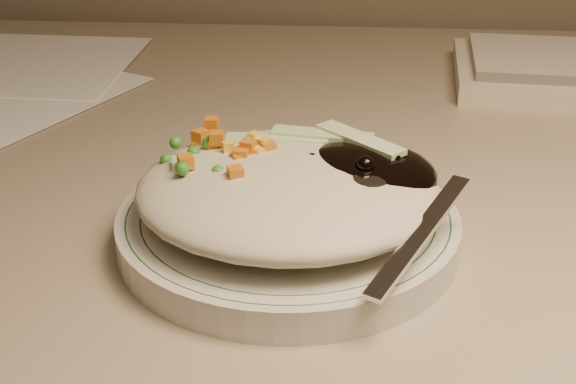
{
  "coord_description": "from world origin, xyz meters",
  "views": [
    {
      "loc": [
        -0.02,
        0.74,
        1.01
      ],
      "look_at": [
        -0.06,
        1.2,
        0.78
      ],
      "focal_mm": 50.0,
      "sensor_mm": 36.0,
      "label": 1
    }
  ],
  "objects": [
    {
      "name": "plate_rim",
      "position": [
        -0.06,
        1.2,
        0.76
      ],
      "size": [
        0.21,
        0.21,
        0.0
      ],
      "color": "#144723",
      "rests_on": "plate"
    },
    {
      "name": "desk",
      "position": [
        0.0,
        1.38,
        0.54
      ],
      "size": [
        1.4,
        0.7,
        0.74
      ],
      "color": "gray",
      "rests_on": "ground"
    },
    {
      "name": "meal",
      "position": [
        -0.05,
        1.2,
        0.78
      ],
      "size": [
        0.21,
        0.19,
        0.05
      ],
      "color": "beige",
      "rests_on": "plate"
    },
    {
      "name": "plate",
      "position": [
        -0.06,
        1.2,
        0.75
      ],
      "size": [
        0.22,
        0.22,
        0.02
      ],
      "primitive_type": "cylinder",
      "color": "beige",
      "rests_on": "desk"
    }
  ]
}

